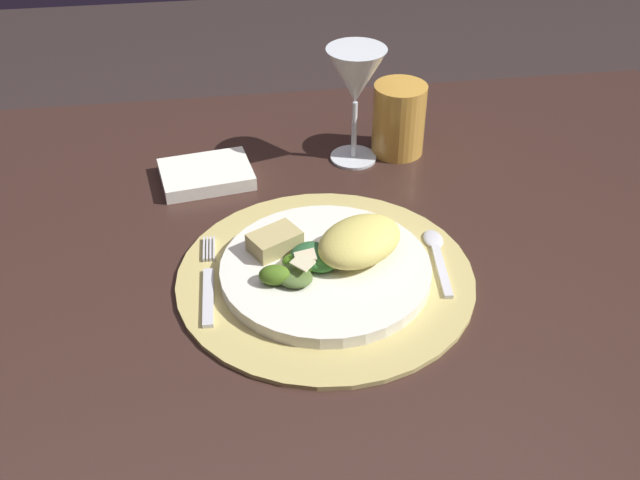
# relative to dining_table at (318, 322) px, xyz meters

# --- Properties ---
(dining_table) EXTENTS (1.28, 0.87, 0.72)m
(dining_table) POSITION_rel_dining_table_xyz_m (0.00, 0.00, 0.00)
(dining_table) COLOR #36211B
(dining_table) RESTS_ON ground
(placemat) EXTENTS (0.35, 0.35, 0.01)m
(placemat) POSITION_rel_dining_table_xyz_m (0.00, -0.07, 0.13)
(placemat) COLOR tan
(placemat) RESTS_ON dining_table
(dinner_plate) EXTENTS (0.25, 0.25, 0.02)m
(dinner_plate) POSITION_rel_dining_table_xyz_m (0.00, -0.07, 0.14)
(dinner_plate) COLOR white
(dinner_plate) RESTS_ON placemat
(pasta_serving) EXTENTS (0.14, 0.13, 0.04)m
(pasta_serving) POSITION_rel_dining_table_xyz_m (0.04, -0.05, 0.17)
(pasta_serving) COLOR #E1D065
(pasta_serving) RESTS_ON dinner_plate
(salad_greens) EXTENTS (0.09, 0.09, 0.03)m
(salad_greens) POSITION_rel_dining_table_xyz_m (-0.03, -0.07, 0.16)
(salad_greens) COLOR #456B1A
(salad_greens) RESTS_ON dinner_plate
(bread_piece) EXTENTS (0.07, 0.06, 0.02)m
(bread_piece) POSITION_rel_dining_table_xyz_m (-0.05, -0.03, 0.16)
(bread_piece) COLOR tan
(bread_piece) RESTS_ON dinner_plate
(fork) EXTENTS (0.02, 0.16, 0.00)m
(fork) POSITION_rel_dining_table_xyz_m (-0.14, -0.06, 0.14)
(fork) COLOR silver
(fork) RESTS_ON placemat
(spoon) EXTENTS (0.03, 0.13, 0.01)m
(spoon) POSITION_rel_dining_table_xyz_m (0.14, -0.04, 0.14)
(spoon) COLOR silver
(spoon) RESTS_ON placemat
(napkin) EXTENTS (0.14, 0.11, 0.02)m
(napkin) POSITION_rel_dining_table_xyz_m (-0.13, 0.17, 0.14)
(napkin) COLOR white
(napkin) RESTS_ON dining_table
(wine_glass) EXTENTS (0.08, 0.08, 0.17)m
(wine_glass) POSITION_rel_dining_table_xyz_m (0.08, 0.20, 0.26)
(wine_glass) COLOR silver
(wine_glass) RESTS_ON dining_table
(amber_tumbler) EXTENTS (0.08, 0.08, 0.11)m
(amber_tumbler) POSITION_rel_dining_table_xyz_m (0.15, 0.21, 0.18)
(amber_tumbler) COLOR gold
(amber_tumbler) RESTS_ON dining_table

